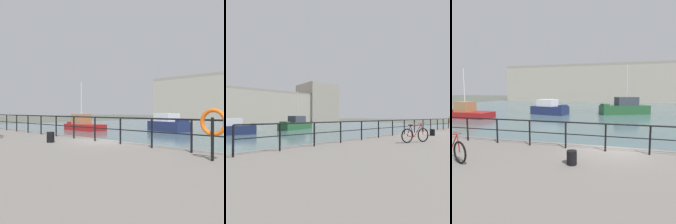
{
  "view_description": "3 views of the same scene",
  "coord_description": "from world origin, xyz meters",
  "views": [
    {
      "loc": [
        8.74,
        -8.42,
        2.42
      ],
      "look_at": [
        -3.74,
        3.78,
        2.36
      ],
      "focal_mm": 42.82,
      "sensor_mm": 36.0,
      "label": 1
    },
    {
      "loc": [
        -13.64,
        -7.27,
        2.44
      ],
      "look_at": [
        -3.37,
        4.91,
        2.82
      ],
      "focal_mm": 27.52,
      "sensor_mm": 36.0,
      "label": 2
    },
    {
      "loc": [
        0.31,
        -8.33,
        3.38
      ],
      "look_at": [
        -2.56,
        1.93,
        2.26
      ],
      "focal_mm": 32.34,
      "sensor_mm": 36.0,
      "label": 3
    }
  ],
  "objects": [
    {
      "name": "ground_plane",
      "position": [
        0.0,
        0.0,
        0.0
      ],
      "size": [
        240.0,
        240.0,
        0.0
      ],
      "primitive_type": "plane",
      "color": "#4C5147"
    },
    {
      "name": "mooring_bollard",
      "position": [
        -1.09,
        -2.43,
        1.32
      ],
      "size": [
        0.32,
        0.32,
        0.44
      ],
      "primitive_type": "cylinder",
      "color": "black",
      "rests_on": "quay_promenade"
    },
    {
      "name": "moored_blue_motorboat",
      "position": [
        0.93,
        22.06,
        0.95
      ],
      "size": [
        7.28,
        4.92,
        7.1
      ],
      "rotation": [
        0.0,
        0.0,
        3.56
      ],
      "color": "#23512D",
      "rests_on": "water_basin"
    },
    {
      "name": "moored_small_launch",
      "position": [
        -18.07,
        12.71,
        0.69
      ],
      "size": [
        5.79,
        2.93,
        6.12
      ],
      "rotation": [
        0.0,
        0.0,
        3.09
      ],
      "color": "maroon",
      "rests_on": "water_basin"
    },
    {
      "name": "quay_railing",
      "position": [
        -0.97,
        -0.75,
        1.83
      ],
      "size": [
        23.41,
        0.07,
        1.08
      ],
      "color": "black",
      "rests_on": "quay_promenade"
    },
    {
      "name": "moored_green_narrowboat",
      "position": [
        -9.52,
        18.95,
        0.87
      ],
      "size": [
        5.55,
        3.44,
        2.14
      ],
      "rotation": [
        0.0,
        0.0,
        -0.22
      ],
      "color": "navy",
      "rests_on": "water_basin"
    },
    {
      "name": "harbor_building",
      "position": [
        7.12,
        57.5,
        6.01
      ],
      "size": [
        71.47,
        14.3,
        16.32
      ],
      "color": "#A89E8E",
      "rests_on": "ground_plane"
    },
    {
      "name": "water_basin",
      "position": [
        0.0,
        30.2,
        0.01
      ],
      "size": [
        80.0,
        60.0,
        0.01
      ],
      "primitive_type": "cube",
      "color": "#476066",
      "rests_on": "ground_plane"
    }
  ]
}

